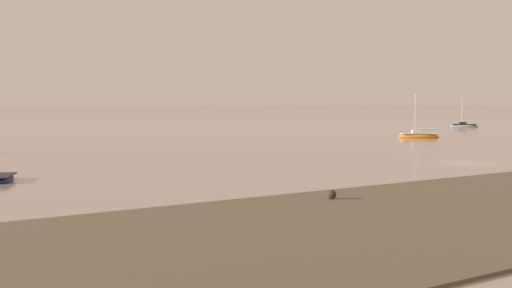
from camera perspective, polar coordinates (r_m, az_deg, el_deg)
The scene contains 5 objects.
ground_plane at distance 61.85m, azimuth 16.92°, elevation -1.53°, with size 800.00×800.00×0.00m, color gray.
tidal_rock_near at distance 37.43m, azimuth 6.28°, elevation -4.16°, with size 0.49×0.49×0.49m, color #372A1C.
rowboat_moored_0 at distance 49.33m, azimuth -20.19°, elevation -2.71°, with size 2.84×3.95×0.60m.
sailboat_moored_0 at distance 100.57m, azimuth 13.28°, elevation 0.67°, with size 5.85×4.73×6.53m.
sailboat_moored_1 at distance 140.90m, azimuth 16.79°, elevation 1.45°, with size 5.04×4.84×5.98m.
Camera 1 is at (-48.53, -37.94, 5.51)m, focal length 48.46 mm.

